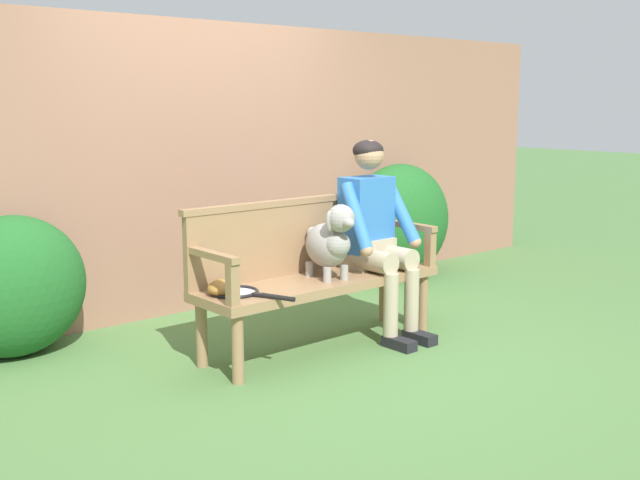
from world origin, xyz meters
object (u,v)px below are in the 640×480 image
(garden_bench, at_px, (320,287))
(person_seated, at_px, (375,229))
(tennis_racket, at_px, (238,292))
(dog_on_bench, at_px, (330,241))
(baseball_glove, at_px, (222,287))

(garden_bench, distance_m, person_seated, 0.58)
(garden_bench, relative_size, tennis_racket, 2.98)
(dog_on_bench, bearing_deg, garden_bench, 114.25)
(tennis_racket, relative_size, baseball_glove, 2.64)
(dog_on_bench, xyz_separation_m, tennis_racket, (-0.67, 0.06, -0.24))
(garden_bench, bearing_deg, tennis_racket, -179.74)
(person_seated, bearing_deg, dog_on_bench, -173.30)
(garden_bench, height_order, person_seated, person_seated)
(garden_bench, relative_size, baseball_glove, 7.85)
(garden_bench, height_order, dog_on_bench, dog_on_bench)
(person_seated, distance_m, dog_on_bench, 0.45)
(tennis_racket, bearing_deg, baseball_glove, 150.88)
(person_seated, height_order, tennis_racket, person_seated)
(baseball_glove, bearing_deg, tennis_racket, -62.44)
(baseball_glove, bearing_deg, dog_on_bench, -41.55)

